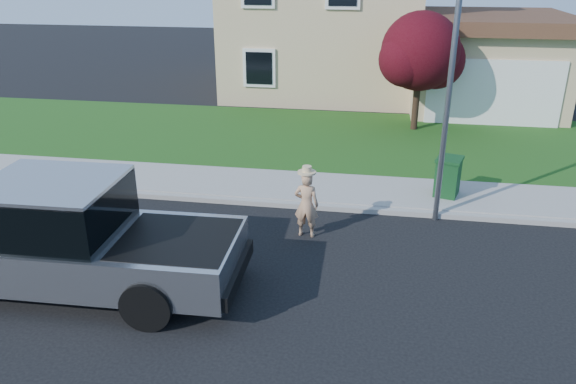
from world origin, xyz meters
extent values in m
plane|color=black|center=(0.00, 0.00, 0.00)|extent=(80.00, 80.00, 0.00)
cube|color=gray|center=(1.00, 2.90, 0.06)|extent=(40.00, 0.20, 0.12)
cube|color=gray|center=(1.00, 4.00, 0.07)|extent=(40.00, 2.00, 0.15)
cube|color=#224714|center=(1.00, 8.50, 0.05)|extent=(40.00, 7.00, 0.10)
cube|color=tan|center=(0.00, 17.00, 3.20)|extent=(8.00, 9.00, 6.40)
cube|color=tan|center=(6.50, 14.00, 1.60)|extent=(5.50, 6.00, 3.20)
cube|color=white|center=(6.50, 10.98, 1.25)|extent=(4.60, 0.12, 2.30)
cube|color=#4C2D1E|center=(6.50, 14.00, 3.40)|extent=(6.20, 6.80, 0.50)
cube|color=black|center=(-2.20, 12.45, 1.60)|extent=(1.30, 0.10, 1.50)
cylinder|color=black|center=(-4.77, -0.34, 0.43)|extent=(0.87, 0.34, 0.86)
cylinder|color=black|center=(-0.90, -2.22, 0.43)|extent=(0.87, 0.34, 0.86)
cylinder|color=black|center=(-0.95, -0.25, 0.43)|extent=(0.87, 0.34, 0.86)
cube|color=#A5A7AC|center=(-2.75, -1.28, 0.74)|extent=(6.18, 2.30, 0.77)
cube|color=black|center=(-2.91, -1.28, 1.56)|extent=(2.31, 2.06, 0.91)
cube|color=#A5A7AC|center=(-2.91, -1.28, 2.03)|extent=(2.31, 2.06, 0.09)
cube|color=black|center=(-0.71, -1.23, 1.11)|extent=(1.98, 1.88, 0.06)
cube|color=black|center=(0.35, -1.20, 0.54)|extent=(0.18, 2.05, 0.27)
cube|color=black|center=(-3.80, -0.14, 1.45)|extent=(0.13, 0.24, 0.19)
imported|color=tan|center=(1.18, 1.47, 0.73)|extent=(0.56, 0.39, 1.46)
cylinder|color=#D5B888|center=(1.18, 1.47, 1.48)|extent=(0.39, 0.39, 0.04)
cylinder|color=#D5B888|center=(1.18, 1.47, 1.54)|extent=(0.19, 0.19, 0.14)
cylinder|color=black|center=(3.81, 9.98, 1.01)|extent=(0.23, 0.23, 1.81)
sphere|color=#430E15|center=(3.81, 9.98, 2.76)|extent=(2.60, 2.60, 2.60)
sphere|color=#430E15|center=(4.38, 10.32, 2.42)|extent=(1.92, 1.92, 1.92)
sphere|color=#430E15|center=(3.36, 9.64, 2.53)|extent=(1.81, 1.81, 1.81)
cube|color=#103B18|center=(4.36, 3.96, 0.60)|extent=(0.69, 0.75, 0.90)
cube|color=#103B18|center=(4.36, 3.96, 1.08)|extent=(0.76, 0.82, 0.07)
cylinder|color=slate|center=(4.02, 2.75, 2.62)|extent=(0.13, 0.13, 5.25)
camera|label=1|loc=(2.59, -9.40, 5.57)|focal=35.00mm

